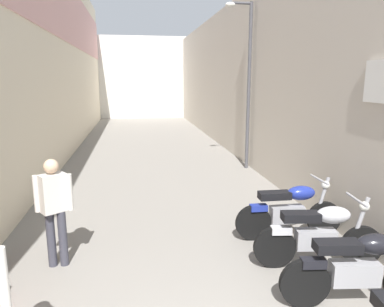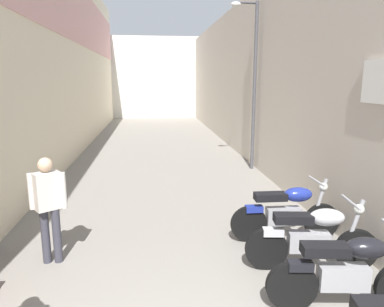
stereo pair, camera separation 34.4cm
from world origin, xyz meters
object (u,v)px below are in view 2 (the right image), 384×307
motorcycle_third (313,236)px  street_lamp (252,74)px  motorcycle_fourth (287,211)px  pedestrian_mid_alley (48,203)px  motorcycle_second (349,271)px

motorcycle_third → street_lamp: size_ratio=0.39×
motorcycle_fourth → pedestrian_mid_alley: size_ratio=1.18×
pedestrian_mid_alley → motorcycle_second: bearing=-22.9°
motorcycle_fourth → street_lamp: street_lamp is taller
motorcycle_third → street_lamp: (0.70, 5.75, 2.26)m
street_lamp → motorcycle_third: bearing=-96.9°
motorcycle_third → pedestrian_mid_alley: pedestrian_mid_alley is taller
motorcycle_third → motorcycle_second: bearing=-90.0°
motorcycle_second → motorcycle_fourth: same height
motorcycle_second → street_lamp: 7.07m
pedestrian_mid_alley → motorcycle_fourth: bearing=5.1°
motorcycle_second → pedestrian_mid_alley: 4.01m
motorcycle_second → street_lamp: size_ratio=0.39×
motorcycle_second → motorcycle_third: 0.91m
motorcycle_fourth → motorcycle_second: bearing=-90.0°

